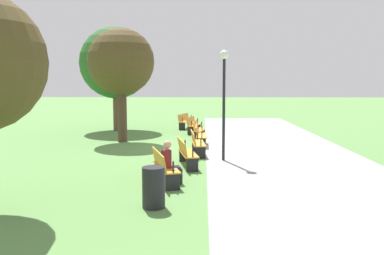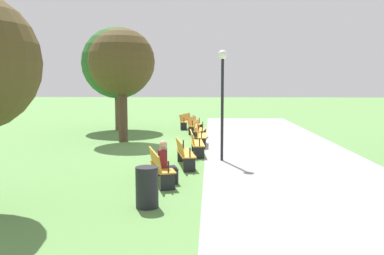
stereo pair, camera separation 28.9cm
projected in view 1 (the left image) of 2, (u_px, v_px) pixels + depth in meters
name	position (u px, v px, depth m)	size (l,w,h in m)	color
ground_plane	(201.00, 146.00, 17.36)	(120.00, 120.00, 0.00)	#5B8C47
path_paving	(273.00, 146.00, 17.27)	(27.45, 5.86, 0.01)	#939399
bench_0	(185.00, 121.00, 23.84)	(1.84, 0.95, 0.89)	orange
bench_1	(193.00, 124.00, 21.69)	(1.84, 0.80, 0.89)	orange
bench_2	(198.00, 129.00, 19.50)	(1.82, 0.64, 0.89)	orange
bench_3	(200.00, 135.00, 17.31)	(1.78, 0.47, 0.89)	orange
bench_4	(197.00, 142.00, 15.11)	(1.82, 0.64, 0.89)	orange
bench_5	(186.00, 152.00, 12.95)	(1.84, 0.80, 0.89)	orange
bench_6	(164.00, 166.00, 10.82)	(1.84, 0.95, 0.89)	orange
person_seated	(170.00, 161.00, 10.67)	(0.44, 0.58, 1.20)	maroon
tree_0	(121.00, 63.00, 18.16)	(3.06, 3.06, 5.25)	#4C3828
tree_2	(116.00, 63.00, 22.62)	(4.08, 4.08, 5.92)	brown
lamp_post	(224.00, 84.00, 13.76)	(0.32, 0.32, 3.87)	black
trash_bin	(154.00, 187.00, 8.67)	(0.50, 0.50, 0.91)	black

